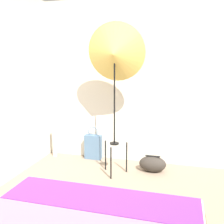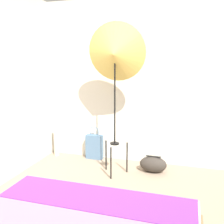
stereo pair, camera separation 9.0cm
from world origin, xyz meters
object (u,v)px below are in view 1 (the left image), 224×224
at_px(duffel_bag, 153,164).
at_px(paper_roll, 55,141).
at_px(photo_umbrella, 115,54).
at_px(tote_bag, 93,147).

xyz_separation_m(duffel_bag, paper_roll, (-1.73, 0.22, 0.16)).
relative_size(photo_umbrella, duffel_bag, 5.40).
distance_m(tote_bag, paper_roll, 0.70).
distance_m(photo_umbrella, tote_bag, 1.67).
bearing_deg(tote_bag, duffel_bag, -14.65).
distance_m(photo_umbrella, duffel_bag, 1.71).
bearing_deg(duffel_bag, photo_umbrella, -158.45).
height_order(tote_bag, duffel_bag, tote_bag).
relative_size(tote_bag, paper_roll, 1.01).
distance_m(duffel_bag, paper_roll, 1.75).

